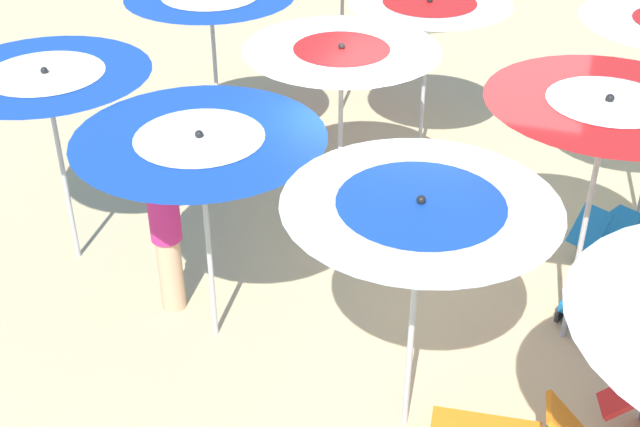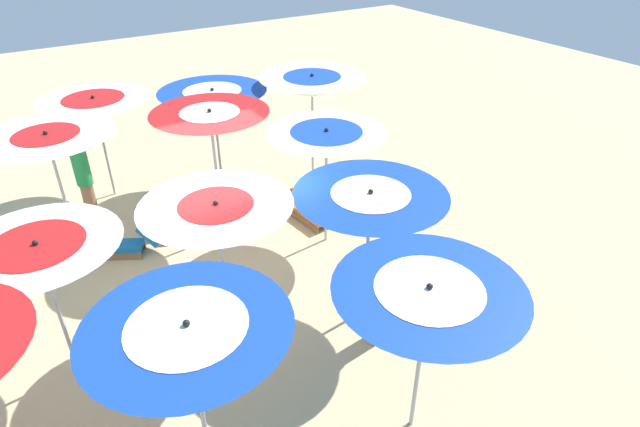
{
  "view_description": "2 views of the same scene",
  "coord_description": "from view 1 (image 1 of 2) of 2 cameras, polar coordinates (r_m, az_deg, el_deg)",
  "views": [
    {
      "loc": [
        -1.14,
        7.28,
        5.36
      ],
      "look_at": [
        0.8,
        1.31,
        1.39
      ],
      "focal_mm": 47.39,
      "sensor_mm": 36.0,
      "label": 1
    },
    {
      "loc": [
        6.74,
        -2.36,
        5.67
      ],
      "look_at": [
        0.5,
        1.58,
        1.15
      ],
      "focal_mm": 29.75,
      "sensor_mm": 36.0,
      "label": 2
    }
  ],
  "objects": [
    {
      "name": "ground",
      "position": [
        9.12,
        7.38,
        -4.12
      ],
      "size": [
        37.01,
        37.01,
        0.04
      ],
      "primitive_type": "cube",
      "color": "beige"
    },
    {
      "name": "beach_umbrella_5",
      "position": [
        8.64,
        1.46,
        9.96
      ],
      "size": [
        2.0,
        2.0,
        2.31
      ],
      "color": "#B2B2B7",
      "rests_on": "ground"
    },
    {
      "name": "beachgoer_0",
      "position": [
        8.18,
        -10.37,
        -1.04
      ],
      "size": [
        0.3,
        0.3,
        1.77
      ],
      "rotation": [
        0.0,
        0.0,
        2.94
      ],
      "color": "#D8A87F",
      "rests_on": "ground"
    },
    {
      "name": "beach_umbrella_9",
      "position": [
        10.47,
        7.34,
        13.0
      ],
      "size": [
        1.97,
        1.97,
        2.19
      ],
      "color": "#B2B2B7",
      "rests_on": "ground"
    },
    {
      "name": "beach_ball",
      "position": [
        11.95,
        -4.62,
        6.46
      ],
      "size": [
        0.33,
        0.33,
        0.33
      ],
      "primitive_type": "sphere",
      "color": "yellow",
      "rests_on": "ground"
    },
    {
      "name": "beach_umbrella_0",
      "position": [
        8.73,
        -17.91,
        7.99
      ],
      "size": [
        2.06,
        2.06,
        2.22
      ],
      "color": "#B2B2B7",
      "rests_on": "ground"
    },
    {
      "name": "beach_umbrella_1",
      "position": [
        7.22,
        -8.06,
        4.03
      ],
      "size": [
        2.16,
        2.16,
        2.19
      ],
      "color": "#B2B2B7",
      "rests_on": "ground"
    },
    {
      "name": "lounger_1",
      "position": [
        9.9,
        18.93,
        -0.99
      ],
      "size": [
        0.86,
        1.16,
        0.63
      ],
      "rotation": [
        0.0,
        0.0,
        4.2
      ],
      "color": "olive",
      "rests_on": "ground"
    },
    {
      "name": "lounger_3",
      "position": [
        8.97,
        18.41,
        -4.76
      ],
      "size": [
        0.83,
        1.3,
        0.53
      ],
      "rotation": [
        0.0,
        0.0,
        7.44
      ],
      "color": "#333338",
      "rests_on": "ground"
    },
    {
      "name": "beach_umbrella_6",
      "position": [
        7.35,
        18.72,
        5.91
      ],
      "size": [
        2.03,
        2.03,
        2.54
      ],
      "color": "#B2B2B7",
      "rests_on": "ground"
    },
    {
      "name": "beach_umbrella_2",
      "position": [
        6.18,
        6.71,
        -0.93
      ],
      "size": [
        2.04,
        2.04,
        2.26
      ],
      "color": "#B2B2B7",
      "rests_on": "ground"
    },
    {
      "name": "beach_umbrella_4",
      "position": [
        10.23,
        -7.37,
        13.48
      ],
      "size": [
        1.99,
        1.99,
        2.33
      ],
      "color": "#B2B2B7",
      "rests_on": "ground"
    }
  ]
}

